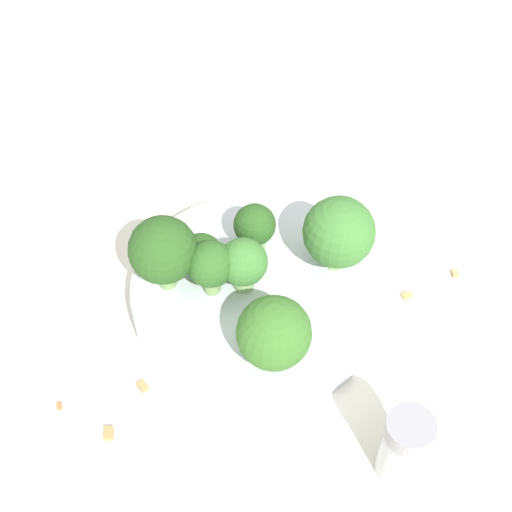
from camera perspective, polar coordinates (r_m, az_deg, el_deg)
ground_plane at (r=0.60m, az=-0.00°, el=-3.96°), size 3.00×3.00×0.00m
bowl at (r=0.59m, az=-0.00°, el=-3.08°), size 0.20×0.20×0.03m
broccoli_floret_0 at (r=0.58m, az=-0.10°, el=2.36°), size 0.03×0.03×0.05m
broccoli_floret_1 at (r=0.56m, az=-4.37°, el=0.04°), size 0.03×0.03×0.04m
broccoli_floret_2 at (r=0.55m, az=-3.62°, el=-0.95°), size 0.04×0.04×0.05m
broccoli_floret_3 at (r=0.51m, az=1.59°, el=-6.19°), size 0.05×0.05×0.06m
broccoli_floret_4 at (r=0.56m, az=6.64°, el=1.85°), size 0.06×0.06×0.07m
broccoli_floret_5 at (r=0.55m, az=-0.98°, el=-0.79°), size 0.04×0.04×0.05m
broccoli_floret_6 at (r=0.55m, az=-7.45°, el=0.41°), size 0.05×0.05×0.07m
pepper_shaker at (r=0.51m, az=11.75°, el=-14.69°), size 0.03×0.03×0.07m
almond_crumb_0 at (r=0.56m, az=-9.07°, el=-10.14°), size 0.01×0.01×0.01m
almond_crumb_1 at (r=0.57m, az=-15.49°, el=-11.43°), size 0.01×0.00×0.01m
almond_crumb_2 at (r=0.64m, az=15.78°, el=-1.48°), size 0.01×0.01×0.01m
almond_crumb_3 at (r=0.61m, az=12.01°, el=-3.02°), size 0.01×0.01×0.01m
almond_crumb_4 at (r=0.55m, az=-11.75°, el=-13.63°), size 0.01×0.01×0.01m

